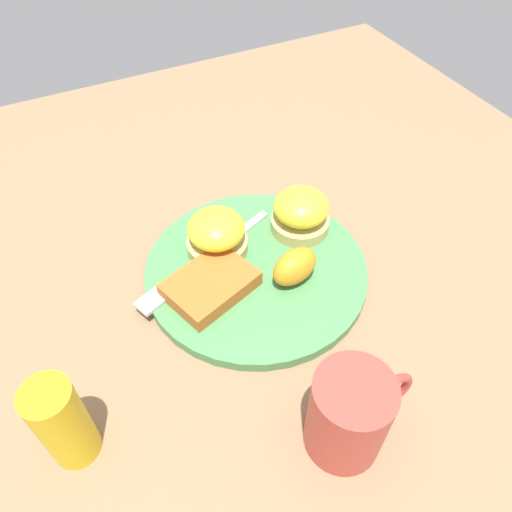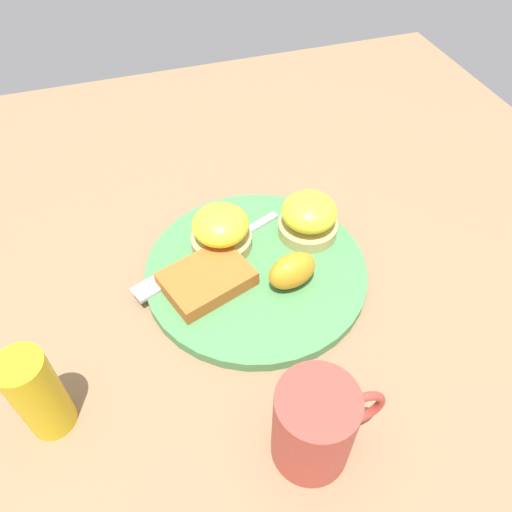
{
  "view_description": "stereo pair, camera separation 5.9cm",
  "coord_description": "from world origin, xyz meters",
  "px_view_note": "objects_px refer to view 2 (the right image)",
  "views": [
    {
      "loc": [
        -0.18,
        -0.36,
        0.47
      ],
      "look_at": [
        0.0,
        0.0,
        0.03
      ],
      "focal_mm": 35.0,
      "sensor_mm": 36.0,
      "label": 1
    },
    {
      "loc": [
        -0.12,
        -0.38,
        0.47
      ],
      "look_at": [
        0.0,
        0.0,
        0.03
      ],
      "focal_mm": 35.0,
      "sensor_mm": 36.0,
      "label": 2
    }
  ],
  "objects_px": {
    "hashbrown_patty": "(207,279)",
    "orange_wedge": "(292,271)",
    "sandwich_benedict_right": "(221,230)",
    "cup": "(315,425)",
    "sandwich_benedict_left": "(309,217)",
    "condiment_bottle": "(37,394)",
    "fork": "(200,258)"
  },
  "relations": [
    {
      "from": "fork",
      "to": "sandwich_benedict_left",
      "type": "bearing_deg",
      "value": 1.28
    },
    {
      "from": "cup",
      "to": "condiment_bottle",
      "type": "distance_m",
      "value": 0.25
    },
    {
      "from": "sandwich_benedict_left",
      "to": "hashbrown_patty",
      "type": "bearing_deg",
      "value": -163.12
    },
    {
      "from": "orange_wedge",
      "to": "condiment_bottle",
      "type": "bearing_deg",
      "value": -163.92
    },
    {
      "from": "orange_wedge",
      "to": "cup",
      "type": "xyz_separation_m",
      "value": [
        -0.05,
        -0.18,
        0.01
      ]
    },
    {
      "from": "sandwich_benedict_left",
      "to": "cup",
      "type": "bearing_deg",
      "value": -111.05
    },
    {
      "from": "sandwich_benedict_right",
      "to": "condiment_bottle",
      "type": "distance_m",
      "value": 0.27
    },
    {
      "from": "sandwich_benedict_left",
      "to": "orange_wedge",
      "type": "bearing_deg",
      "value": -124.29
    },
    {
      "from": "hashbrown_patty",
      "to": "fork",
      "type": "bearing_deg",
      "value": 87.96
    },
    {
      "from": "condiment_bottle",
      "to": "sandwich_benedict_right",
      "type": "bearing_deg",
      "value": 37.22
    },
    {
      "from": "sandwich_benedict_left",
      "to": "fork",
      "type": "height_order",
      "value": "sandwich_benedict_left"
    },
    {
      "from": "sandwich_benedict_right",
      "to": "orange_wedge",
      "type": "distance_m",
      "value": 0.11
    },
    {
      "from": "fork",
      "to": "orange_wedge",
      "type": "bearing_deg",
      "value": -36.44
    },
    {
      "from": "sandwich_benedict_left",
      "to": "orange_wedge",
      "type": "relative_size",
      "value": 1.27
    },
    {
      "from": "hashbrown_patty",
      "to": "orange_wedge",
      "type": "bearing_deg",
      "value": -16.69
    },
    {
      "from": "sandwich_benedict_left",
      "to": "sandwich_benedict_right",
      "type": "height_order",
      "value": "same"
    },
    {
      "from": "hashbrown_patty",
      "to": "sandwich_benedict_right",
      "type": "bearing_deg",
      "value": 59.3
    },
    {
      "from": "cup",
      "to": "condiment_bottle",
      "type": "bearing_deg",
      "value": 155.62
    },
    {
      "from": "hashbrown_patty",
      "to": "fork",
      "type": "relative_size",
      "value": 0.48
    },
    {
      "from": "fork",
      "to": "cup",
      "type": "distance_m",
      "value": 0.26
    },
    {
      "from": "fork",
      "to": "cup",
      "type": "bearing_deg",
      "value": -80.09
    },
    {
      "from": "sandwich_benedict_right",
      "to": "hashbrown_patty",
      "type": "relative_size",
      "value": 0.77
    },
    {
      "from": "fork",
      "to": "condiment_bottle",
      "type": "bearing_deg",
      "value": -141.05
    },
    {
      "from": "sandwich_benedict_right",
      "to": "cup",
      "type": "xyz_separation_m",
      "value": [
        0.01,
        -0.27,
        0.01
      ]
    },
    {
      "from": "sandwich_benedict_left",
      "to": "cup",
      "type": "xyz_separation_m",
      "value": [
        -0.1,
        -0.26,
        0.01
      ]
    },
    {
      "from": "sandwich_benedict_right",
      "to": "fork",
      "type": "relative_size",
      "value": 0.37
    },
    {
      "from": "hashbrown_patty",
      "to": "condiment_bottle",
      "type": "bearing_deg",
      "value": -149.33
    },
    {
      "from": "sandwich_benedict_right",
      "to": "fork",
      "type": "xyz_separation_m",
      "value": [
        -0.03,
        -0.02,
        -0.03
      ]
    },
    {
      "from": "cup",
      "to": "orange_wedge",
      "type": "bearing_deg",
      "value": 74.99
    },
    {
      "from": "sandwich_benedict_right",
      "to": "orange_wedge",
      "type": "xyz_separation_m",
      "value": [
        0.06,
        -0.08,
        -0.01
      ]
    },
    {
      "from": "sandwich_benedict_right",
      "to": "orange_wedge",
      "type": "bearing_deg",
      "value": -53.57
    },
    {
      "from": "orange_wedge",
      "to": "sandwich_benedict_left",
      "type": "bearing_deg",
      "value": 55.71
    }
  ]
}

